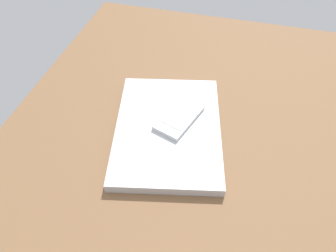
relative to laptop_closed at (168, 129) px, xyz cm
name	(u,v)px	position (x,y,z in cm)	size (l,w,h in cm)	color
desk_surface	(177,171)	(8.44, 4.03, -2.51)	(120.00, 80.00, 3.00)	brown
laptop_closed	(168,129)	(0.00, 0.00, 0.00)	(30.80, 22.09, 2.02)	#B7BABC
cell_phone_on_laptop	(179,117)	(-2.58, 1.79, 1.54)	(12.94, 9.59, 1.13)	silver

